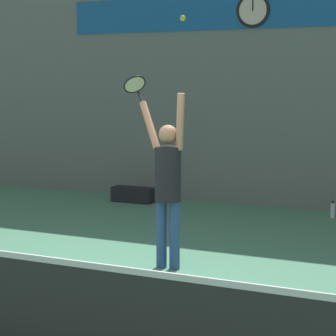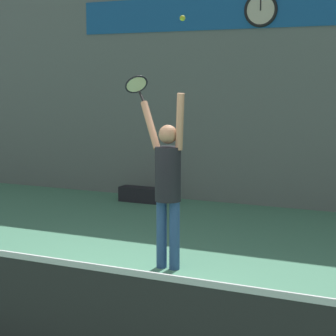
% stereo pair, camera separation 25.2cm
% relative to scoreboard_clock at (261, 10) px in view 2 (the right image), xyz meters
% --- Properties ---
extents(ground_plane, '(18.00, 18.00, 0.00)m').
position_rel_scoreboard_clock_xyz_m(ground_plane, '(-0.15, -5.52, -3.61)').
color(ground_plane, '#4C8C6B').
extents(back_wall, '(18.00, 0.10, 5.00)m').
position_rel_scoreboard_clock_xyz_m(back_wall, '(-0.15, 0.08, -1.11)').
color(back_wall, slate).
rests_on(back_wall, ground_plane).
extents(sponsor_banner, '(7.12, 0.02, 0.64)m').
position_rel_scoreboard_clock_xyz_m(sponsor_banner, '(-0.15, 0.02, -0.00)').
color(sponsor_banner, '#195B9E').
extents(scoreboard_clock, '(0.62, 0.06, 0.62)m').
position_rel_scoreboard_clock_xyz_m(scoreboard_clock, '(0.00, 0.00, 0.00)').
color(scoreboard_clock, beige).
extents(tennis_player, '(0.76, 0.47, 2.19)m').
position_rel_scoreboard_clock_xyz_m(tennis_player, '(0.10, -4.23, -2.49)').
color(tennis_player, '#2D4C7F').
rests_on(tennis_player, ground_plane).
extents(tennis_racket, '(0.39, 0.39, 0.36)m').
position_rel_scoreboard_clock_xyz_m(tennis_racket, '(-0.53, -3.84, -1.34)').
color(tennis_racket, black).
extents(tennis_ball, '(0.07, 0.07, 0.07)m').
position_rel_scoreboard_clock_xyz_m(tennis_ball, '(0.30, -4.26, -0.55)').
color(tennis_ball, '#CCDB2D').
extents(equipment_bag, '(0.82, 0.30, 0.29)m').
position_rel_scoreboard_clock_xyz_m(equipment_bag, '(-2.17, -0.59, -3.47)').
color(equipment_bag, black).
rests_on(equipment_bag, ground_plane).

